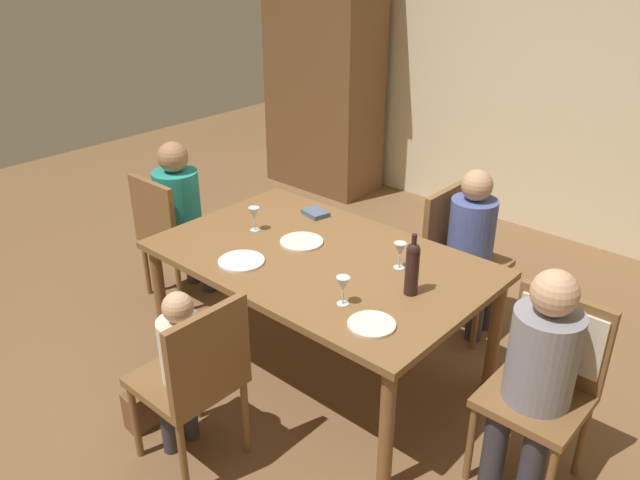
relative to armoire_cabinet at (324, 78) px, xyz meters
The scene contains 21 objects.
ground_plane 3.27m from the armoire_cabinet, 49.03° to the right, with size 10.00×10.00×0.00m, color brown.
rear_room_partition 2.09m from the armoire_cabinet, 12.55° to the left, with size 6.40×0.12×2.70m, color beige.
armoire_cabinet is the anchor object (origin of this frame).
dining_table 3.11m from the armoire_cabinet, 49.03° to the right, with size 1.84×1.16×0.75m.
chair_right_end 4.02m from the armoire_cabinet, 33.55° to the right, with size 0.44×0.46×0.92m.
chair_far_right 2.78m from the armoire_cabinet, 30.24° to the right, with size 0.44×0.44×0.92m.
chair_left_end 2.58m from the armoire_cabinet, 73.40° to the right, with size 0.44×0.44×0.92m.
chair_near 3.95m from the armoire_cabinet, 57.31° to the right, with size 0.44×0.44×0.92m.
person_woman_host 4.10m from the armoire_cabinet, 35.31° to the right, with size 0.30×0.35×1.13m.
person_man_bearded 2.86m from the armoire_cabinet, 29.09° to the right, with size 0.33×0.29×1.10m.
person_man_guest 2.45m from the armoire_cabinet, 72.64° to the right, with size 0.31×0.35×1.14m.
person_child_small 3.88m from the armoire_cabinet, 58.71° to the right, with size 0.25×0.22×0.94m.
wine_bottle_tall_green 3.52m from the armoire_cabinet, 41.58° to the right, with size 0.07×0.07×0.33m.
wine_glass_near_left 3.60m from the armoire_cabinet, 47.18° to the right, with size 0.07×0.07×0.15m.
wine_glass_centre 3.25m from the armoire_cabinet, 41.49° to the right, with size 0.07×0.07×0.15m.
wine_glass_near_right 2.79m from the armoire_cabinet, 57.27° to the right, with size 0.07×0.07×0.15m.
dinner_plate_host 2.94m from the armoire_cabinet, 51.16° to the right, with size 0.25×0.25×0.01m, color silver.
dinner_plate_guest_left 3.21m from the armoire_cabinet, 56.75° to the right, with size 0.25×0.25×0.01m, color white.
dinner_plate_guest_right 3.80m from the armoire_cabinet, 45.32° to the right, with size 0.22×0.22×0.01m, color silver.
folded_napkin 2.54m from the armoire_cabinet, 49.85° to the right, with size 0.16×0.12×0.03m, color #4C5B75.
handbag 3.82m from the armoire_cabinet, 63.04° to the right, with size 0.28×0.12×0.22m, color brown.
Camera 1 is at (2.07, -2.33, 2.37)m, focal length 35.44 mm.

